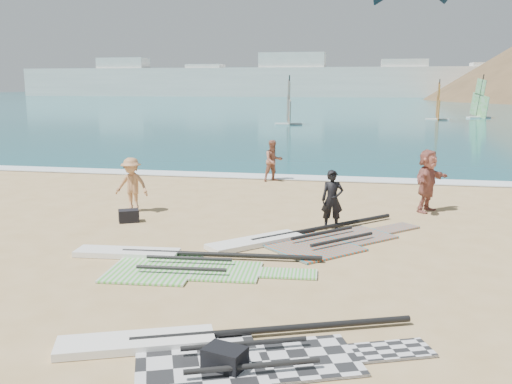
% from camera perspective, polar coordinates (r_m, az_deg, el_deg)
% --- Properties ---
extents(ground, '(300.00, 300.00, 0.00)m').
position_cam_1_polar(ground, '(10.92, 0.98, -9.25)').
color(ground, tan).
rests_on(ground, ground).
extents(sea, '(300.00, 240.00, 0.06)m').
position_cam_1_polar(sea, '(142.16, 10.74, 9.12)').
color(sea, '#0C4E54').
rests_on(sea, ground).
extents(surf_line, '(300.00, 1.20, 0.04)m').
position_cam_1_polar(surf_line, '(22.78, 6.57, 1.28)').
color(surf_line, white).
rests_on(surf_line, ground).
extents(far_town, '(160.00, 8.00, 12.00)m').
position_cam_1_polar(far_town, '(161.06, 5.18, 11.04)').
color(far_town, white).
rests_on(far_town, ground).
extents(rig_grey, '(5.41, 3.28, 0.20)m').
position_cam_1_polar(rig_grey, '(8.32, -4.39, -15.61)').
color(rig_grey, black).
rests_on(rig_grey, ground).
extents(rig_green, '(5.44, 2.20, 0.20)m').
position_cam_1_polar(rig_green, '(12.24, -8.68, -6.89)').
color(rig_green, green).
rests_on(rig_green, ground).
extents(rig_orange, '(5.02, 4.62, 0.20)m').
position_cam_1_polar(rig_orange, '(13.81, 4.98, -4.75)').
color(rig_orange, '#F74E18').
rests_on(rig_orange, ground).
extents(gear_bag_near, '(0.66, 0.60, 0.34)m').
position_cam_1_polar(gear_bag_near, '(16.03, -12.61, -2.34)').
color(gear_bag_near, black).
rests_on(gear_bag_near, ground).
extents(gear_bag_far, '(0.62, 0.50, 0.32)m').
position_cam_1_polar(gear_bag_far, '(7.86, -3.14, -16.36)').
color(gear_bag_far, black).
rests_on(gear_bag_far, ground).
extents(person_wetsuit, '(0.61, 0.44, 1.56)m').
position_cam_1_polar(person_wetsuit, '(14.88, 7.64, -0.78)').
color(person_wetsuit, black).
rests_on(person_wetsuit, ground).
extents(beachgoer_left, '(0.98, 0.94, 1.60)m').
position_cam_1_polar(beachgoer_left, '(22.10, 1.74, 3.15)').
color(beachgoer_left, '#9E604A').
rests_on(beachgoer_left, ground).
extents(beachgoer_mid, '(1.10, 0.71, 1.62)m').
position_cam_1_polar(beachgoer_mid, '(17.12, -12.32, 0.69)').
color(beachgoer_mid, tan).
rests_on(beachgoer_mid, ground).
extents(beachgoer_right, '(1.34, 1.77, 1.86)m').
position_cam_1_polar(beachgoer_right, '(17.51, 16.77, 1.10)').
color(beachgoer_right, '#A45D4F').
rests_on(beachgoer_right, ground).
extents(windsurfer_left, '(2.57, 2.94, 4.51)m').
position_cam_1_polar(windsurfer_left, '(52.32, 3.29, 8.13)').
color(windsurfer_left, white).
rests_on(windsurfer_left, ground).
extents(windsurfer_centre, '(2.32, 2.84, 4.23)m').
position_cam_1_polar(windsurfer_centre, '(62.04, 17.73, 8.00)').
color(windsurfer_centre, white).
rests_on(windsurfer_centre, ground).
extents(windsurfer_right, '(2.66, 2.88, 4.75)m').
position_cam_1_polar(windsurfer_right, '(66.88, 21.44, 8.03)').
color(windsurfer_right, white).
rests_on(windsurfer_right, ground).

